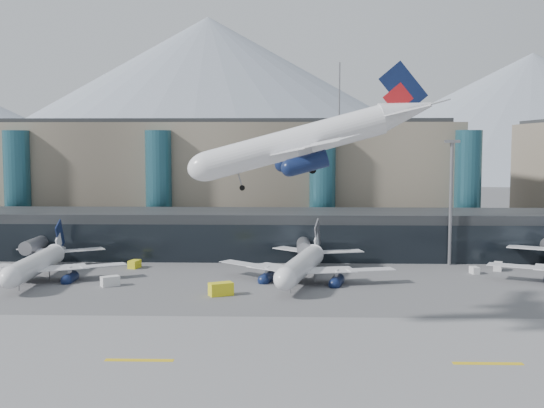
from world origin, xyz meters
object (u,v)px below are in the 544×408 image
(veh_b, at_px, (134,264))
(veh_a, at_px, (110,281))
(lightmast_mid, at_px, (451,195))
(veh_d, at_px, (498,266))
(veh_h, at_px, (221,289))
(hero_jet, at_px, (319,131))
(jet_parked_left, at_px, (41,256))
(jet_parked_mid, at_px, (305,257))
(veh_g, at_px, (474,270))

(veh_b, bearing_deg, veh_a, -165.01)
(lightmast_mid, relative_size, veh_d, 8.99)
(veh_b, xyz_separation_m, veh_h, (19.86, -23.76, 0.28))
(hero_jet, bearing_deg, jet_parked_left, 139.36)
(jet_parked_mid, xyz_separation_m, veh_d, (38.09, 9.73, -3.39))
(veh_a, relative_size, veh_h, 0.81)
(lightmast_mid, height_order, veh_h, lightmast_mid)
(hero_jet, xyz_separation_m, veh_b, (-34.99, 46.25, -25.86))
(jet_parked_left, distance_m, veh_a, 16.62)
(veh_d, xyz_separation_m, veh_h, (-52.18, -23.36, 0.25))
(hero_jet, height_order, jet_parked_mid, hero_jet)
(veh_g, bearing_deg, veh_b, -101.62)
(hero_jet, bearing_deg, lightmast_mid, 55.97)
(veh_b, distance_m, veh_d, 72.05)
(lightmast_mid, distance_m, veh_a, 69.42)
(veh_a, bearing_deg, veh_h, -50.73)
(jet_parked_mid, relative_size, veh_g, 15.23)
(veh_b, bearing_deg, lightmast_mid, -69.01)
(lightmast_mid, xyz_separation_m, veh_h, (-44.05, -29.27, -13.35))
(veh_d, bearing_deg, veh_h, 135.09)
(jet_parked_left, bearing_deg, veh_h, -113.10)
(veh_b, bearing_deg, veh_g, -77.23)
(veh_h, bearing_deg, hero_jet, -81.54)
(veh_a, bearing_deg, veh_d, -19.43)
(veh_g, bearing_deg, veh_h, -75.22)
(jet_parked_left, height_order, veh_b, jet_parked_left)
(lightmast_mid, bearing_deg, veh_a, -160.63)
(hero_jet, xyz_separation_m, veh_g, (31.59, 42.42, -25.98))
(veh_a, relative_size, veh_g, 1.37)
(hero_jet, height_order, veh_d, hero_jet)
(lightmast_mid, height_order, veh_a, lightmast_mid)
(hero_jet, relative_size, veh_h, 8.72)
(hero_jet, distance_m, veh_d, 64.37)
(lightmast_mid, relative_size, veh_g, 11.27)
(lightmast_mid, xyz_separation_m, veh_a, (-64.23, -22.58, -13.54))
(lightmast_mid, bearing_deg, veh_b, -175.08)
(lightmast_mid, relative_size, hero_jet, 0.76)
(lightmast_mid, distance_m, jet_parked_mid, 35.30)
(jet_parked_mid, xyz_separation_m, veh_a, (-34.27, -6.95, -3.33))
(hero_jet, distance_m, veh_g, 58.93)
(veh_b, xyz_separation_m, veh_g, (66.58, -3.83, -0.13))
(hero_jet, relative_size, veh_g, 14.82)
(lightmast_mid, xyz_separation_m, hero_jet, (-28.92, -51.76, 12.23))
(jet_parked_mid, height_order, veh_a, jet_parked_mid)
(veh_b, relative_size, veh_d, 0.96)
(lightmast_mid, bearing_deg, jet_parked_mid, -152.44)
(jet_parked_left, relative_size, veh_h, 8.66)
(lightmast_mid, distance_m, veh_b, 65.58)
(hero_jet, relative_size, veh_d, 11.82)
(jet_parked_left, bearing_deg, veh_a, -116.98)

